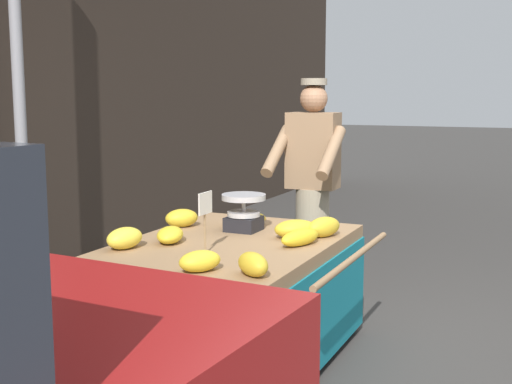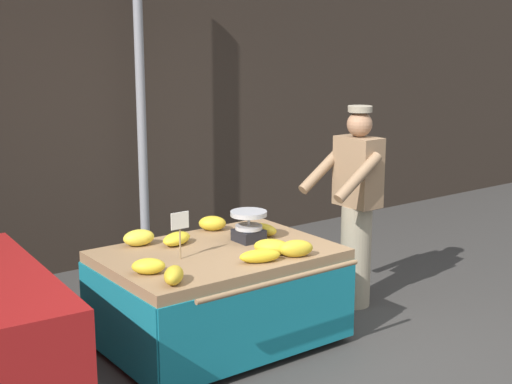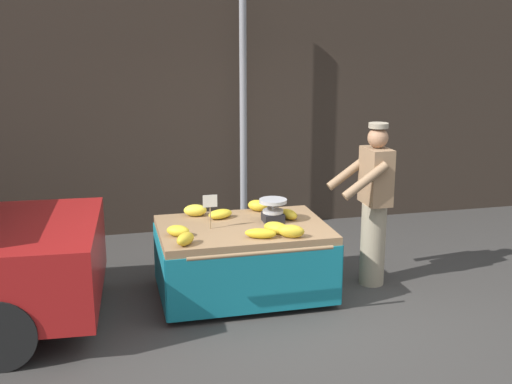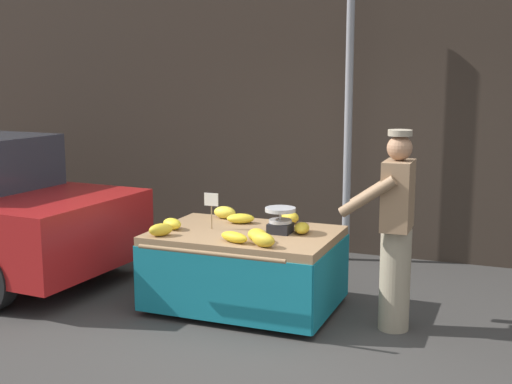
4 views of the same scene
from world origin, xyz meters
TOP-DOWN VIEW (x-y plane):
  - ground_plane at (0.00, 0.00)m, footprint 60.00×60.00m
  - back_wall at (0.00, 3.12)m, footprint 16.00×0.24m
  - street_pole at (-0.09, 2.68)m, footprint 0.09×0.09m
  - banana_cart at (-0.54, 0.69)m, footprint 1.68×1.37m
  - weighing_scale at (-0.22, 0.75)m, footprint 0.28×0.28m
  - price_sign at (-0.87, 0.67)m, footprint 0.14×0.01m
  - banana_bunch_0 at (-0.95, 1.14)m, footprint 0.26×0.19m
  - banana_bunch_1 at (-0.29, 0.37)m, footprint 0.29×0.30m
  - banana_bunch_2 at (-0.47, 0.27)m, footprint 0.31×0.21m
  - banana_bunch_3 at (-0.03, 0.82)m, footprint 0.20×0.29m
  - banana_bunch_4 at (-0.71, 0.99)m, footprint 0.30×0.24m
  - banana_bunch_5 at (-0.27, 1.17)m, footprint 0.27×0.25m
  - banana_bunch_6 at (-0.18, 0.22)m, footprint 0.28×0.22m
  - banana_bunch_7 at (-1.20, 0.51)m, footprint 0.26×0.23m
  - banana_bunch_8 at (-1.17, 0.24)m, footprint 0.23×0.25m
  - vendor_person at (0.84, 0.67)m, footprint 0.59×0.52m

SIDE VIEW (x-z plane):
  - ground_plane at x=0.00m, z-range 0.00..0.00m
  - banana_cart at x=-0.54m, z-range 0.17..0.91m
  - banana_bunch_3 at x=-0.03m, z-range 0.74..0.83m
  - banana_bunch_2 at x=-0.47m, z-range 0.74..0.83m
  - banana_bunch_4 at x=-0.71m, z-range 0.74..0.83m
  - banana_bunch_7 at x=-1.20m, z-range 0.74..0.84m
  - banana_bunch_1 at x=-0.29m, z-range 0.74..0.85m
  - banana_bunch_8 at x=-1.17m, z-range 0.74..0.85m
  - banana_bunch_5 at x=-0.27m, z-range 0.74..0.85m
  - banana_bunch_0 at x=-0.95m, z-range 0.74..0.86m
  - banana_bunch_6 at x=-0.18m, z-range 0.74..0.86m
  - weighing_scale at x=-0.22m, z-range 0.74..0.97m
  - vendor_person at x=0.84m, z-range 0.01..1.73m
  - price_sign at x=-0.87m, z-range 0.81..1.15m
  - street_pole at x=-0.09m, z-range 0.00..3.32m
  - back_wall at x=0.00m, z-range 0.00..4.20m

